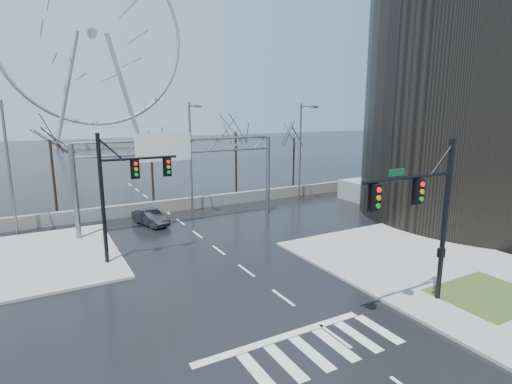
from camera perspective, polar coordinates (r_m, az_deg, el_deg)
ground at (r=20.86m, az=3.88°, el=-14.82°), size 260.00×260.00×0.00m
sidewalk_right_ext at (r=28.38m, az=18.96°, el=-7.98°), size 12.00×10.00×0.15m
sidewalk_far at (r=29.12m, az=-29.26°, el=-8.36°), size 10.00×12.00×0.15m
grass_strip at (r=23.80m, az=30.13°, el=-12.57°), size 5.00×4.00×0.02m
tower_podium at (r=46.56m, az=29.34°, el=-0.17°), size 22.00×18.00×2.00m
barrier_wall at (r=38.08m, az=-12.69°, el=-1.96°), size 52.00×0.50×1.10m
signal_mast_near at (r=19.76m, az=23.33°, el=-2.22°), size 5.52×0.41×8.00m
signal_mast_far at (r=25.36m, az=-18.67°, el=0.89°), size 4.72×0.41×8.00m
sign_gantry at (r=32.40m, az=-11.13°, el=4.10°), size 16.36×0.40×7.60m
streetlight_left at (r=34.00m, az=-31.96°, el=4.11°), size 0.50×2.55×10.00m
streetlight_mid at (r=36.10m, az=-9.17°, el=6.04°), size 0.50×2.55×10.00m
streetlight_right at (r=41.73m, az=6.60°, el=6.83°), size 0.50×2.55×10.00m
tree_left at (r=39.28m, az=-27.29°, el=5.47°), size 3.75×3.75×7.50m
tree_center at (r=41.62m, az=-14.75°, el=5.53°), size 3.25×3.25×6.50m
tree_right at (r=43.72m, az=-2.91°, el=7.53°), size 3.90×3.90×7.80m
tree_far_right at (r=48.25m, az=5.45°, el=6.91°), size 3.40×3.40×6.80m
ferris_wheel at (r=112.95m, az=-22.31°, el=19.30°), size 45.00×6.00×50.91m
car at (r=34.02m, az=-14.85°, el=-3.52°), size 2.42×4.13×1.29m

